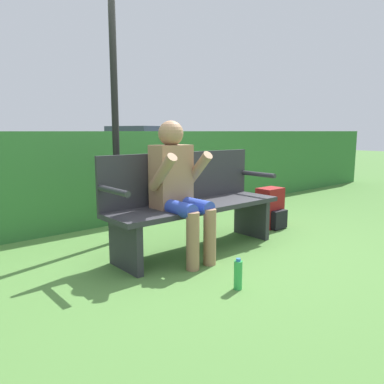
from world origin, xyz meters
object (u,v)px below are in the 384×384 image
person_seated (178,183)px  signpost (114,81)px  park_bench (192,202)px  water_bottle (238,275)px  parked_car (137,144)px  backpack (271,209)px

person_seated → signpost: size_ratio=0.42×
park_bench → water_bottle: (-0.37, -0.95, -0.36)m
parked_car → backpack: bearing=140.8°
park_bench → person_seated: size_ratio=1.47×
backpack → parked_car: (4.46, 10.06, 0.40)m
backpack → parked_car: bearing=66.1°
signpost → water_bottle: bearing=-88.1°
park_bench → signpost: signpost is taller
person_seated → park_bench: bearing=24.7°
signpost → person_seated: bearing=-79.5°
backpack → water_bottle: size_ratio=2.04×
park_bench → water_bottle: bearing=-111.2°
backpack → water_bottle: backpack is taller
park_bench → parked_car: 11.59m
water_bottle → signpost: bearing=91.9°
park_bench → parked_car: parked_car is taller
park_bench → backpack: 1.28m
park_bench → person_seated: person_seated is taller
backpack → parked_car: parked_car is taller
backpack → parked_car: size_ratio=0.10×
person_seated → signpost: 1.25m
water_bottle → parked_car: bearing=61.1°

